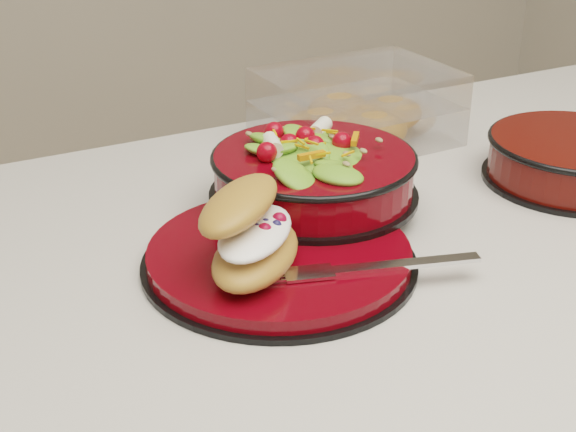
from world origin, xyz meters
name	(u,v)px	position (x,y,z in m)	size (l,w,h in m)	color
dinner_plate	(280,256)	(-0.22, -0.02, 0.91)	(0.27, 0.27, 0.02)	black
salad_bowl	(314,166)	(-0.13, 0.07, 0.96)	(0.23, 0.23, 0.09)	black
croissant	(253,232)	(-0.26, -0.04, 0.96)	(0.14, 0.15, 0.08)	#B17036
fork	(376,267)	(-0.16, -0.09, 0.92)	(0.18, 0.07, 0.00)	silver
pastry_box	(356,110)	(0.02, 0.24, 0.94)	(0.24, 0.18, 0.09)	white
extra_bowl	(574,157)	(0.18, 0.00, 0.93)	(0.21, 0.21, 0.05)	black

